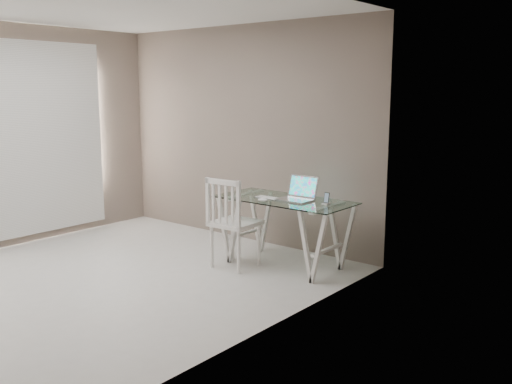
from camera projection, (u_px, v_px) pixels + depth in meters
room at (88, 110)px, 5.48m from camera, size 4.50×4.52×2.71m
desk at (284, 232)px, 6.20m from camera, size 1.50×0.70×0.75m
chair at (231, 219)px, 6.09m from camera, size 0.48×0.48×0.99m
laptop at (298, 194)px, 6.10m from camera, size 0.36×0.32×0.25m
keyboard at (268, 198)px, 6.19m from camera, size 0.30×0.13×0.01m
mouse at (263, 200)px, 6.00m from camera, size 0.12×0.07×0.04m
phone_dock at (326, 201)px, 5.85m from camera, size 0.07×0.07×0.12m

